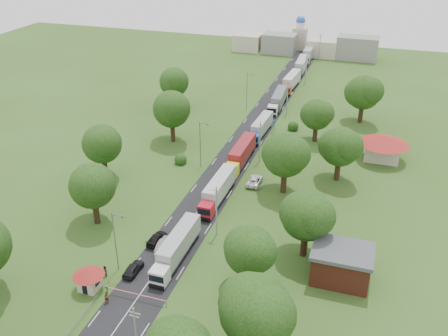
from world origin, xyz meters
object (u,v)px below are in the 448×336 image
at_px(car_lane_front, 133,269).
at_px(boom_barrier, 127,292).
at_px(truck_0, 177,247).
at_px(car_lane_mid, 165,245).
at_px(pedestrian_near, 107,298).
at_px(info_sign, 273,124).
at_px(guard_booth, 89,276).

bearing_deg(car_lane_front, boom_barrier, 109.52).
height_order(truck_0, car_lane_mid, truck_0).
height_order(truck_0, pedestrian_near, truck_0).
bearing_deg(info_sign, boom_barrier, -96.24).
relative_size(boom_barrier, info_sign, 2.25).
bearing_deg(truck_0, pedestrian_near, -114.05).
height_order(boom_barrier, info_sign, info_sign).
relative_size(truck_0, car_lane_front, 3.36).
xyz_separation_m(truck_0, pedestrian_near, (-5.31, -11.91, -1.27)).
bearing_deg(boom_barrier, guard_booth, -179.99).
xyz_separation_m(boom_barrier, info_sign, (6.56, 60.00, 2.11)).
distance_m(boom_barrier, car_lane_mid, 11.75).
relative_size(boom_barrier, car_lane_mid, 1.90).
bearing_deg(info_sign, pedestrian_near, -98.01).
height_order(guard_booth, truck_0, truck_0).
xyz_separation_m(info_sign, truck_0, (-3.39, -49.90, -0.87)).
bearing_deg(truck_0, car_lane_mid, 149.56).
bearing_deg(guard_booth, car_lane_front, 49.98).
height_order(car_lane_mid, pedestrian_near, pedestrian_near).
distance_m(truck_0, car_lane_mid, 3.53).
height_order(info_sign, truck_0, info_sign).
distance_m(boom_barrier, guard_booth, 5.98).
xyz_separation_m(car_lane_front, car_lane_mid, (2.00, 6.75, 0.06)).
height_order(guard_booth, car_lane_front, guard_booth).
bearing_deg(car_lane_front, car_lane_mid, -105.18).
bearing_deg(car_lane_mid, pedestrian_near, 75.90).
distance_m(boom_barrier, truck_0, 10.65).
bearing_deg(guard_booth, info_sign, 78.32).
relative_size(car_lane_mid, pedestrian_near, 2.80).
height_order(boom_barrier, pedestrian_near, pedestrian_near).
bearing_deg(car_lane_front, guard_booth, 51.31).
bearing_deg(pedestrian_near, boom_barrier, 34.27).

